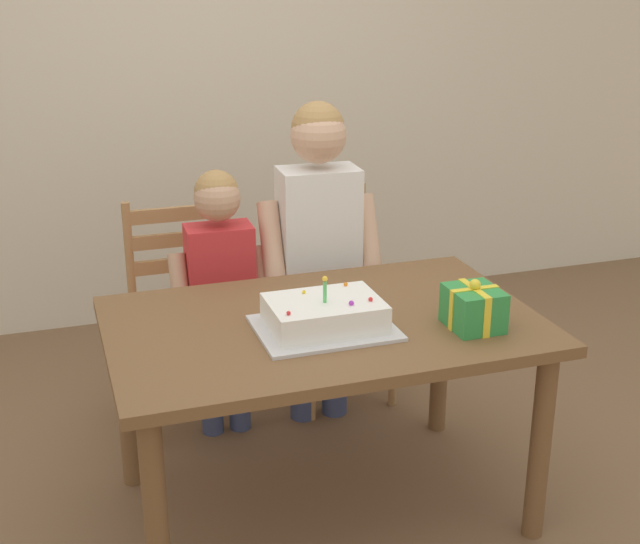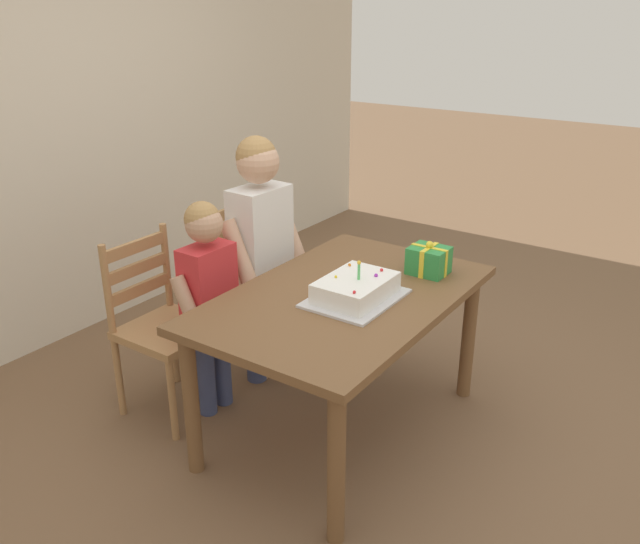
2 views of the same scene
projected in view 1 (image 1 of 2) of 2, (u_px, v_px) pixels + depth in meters
The scene contains 9 objects.
ground_plane at pixel (323, 506), 3.08m from camera, with size 20.00×20.00×0.00m, color brown.
back_wall at pixel (200, 75), 4.42m from camera, with size 6.40×0.11×2.60m.
dining_table at pixel (323, 346), 2.87m from camera, with size 1.42×0.91×0.73m.
birthday_cake at pixel (324, 316), 2.74m from camera, with size 0.44×0.34×0.19m.
gift_box_red_large at pixel (474, 308), 2.76m from camera, with size 0.16×0.19×0.17m.
chair_left at pixel (183, 312), 3.58m from camera, with size 0.42×0.42×0.92m.
chair_right at pixel (334, 293), 3.78m from camera, with size 0.44×0.44×0.92m.
child_older at pixel (319, 234), 3.43m from camera, with size 0.49×0.28×1.35m.
child_younger at pixel (221, 279), 3.36m from camera, with size 0.40×0.23×1.11m.
Camera 1 is at (-0.83, -2.47, 1.85)m, focal length 47.97 mm.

